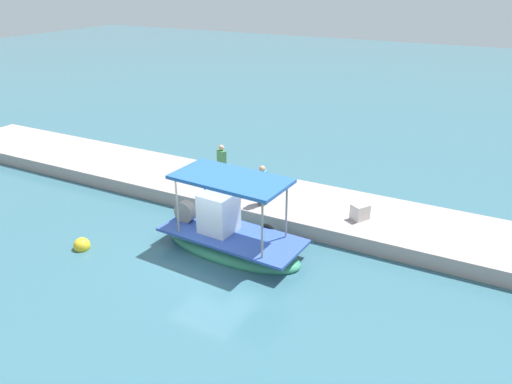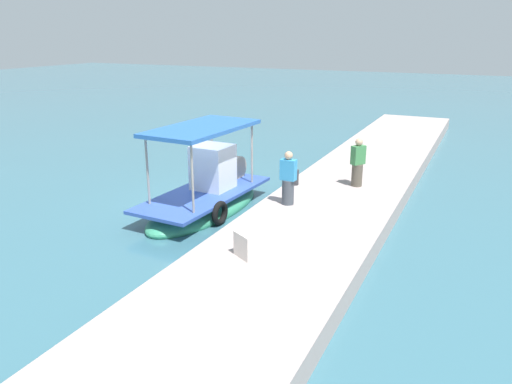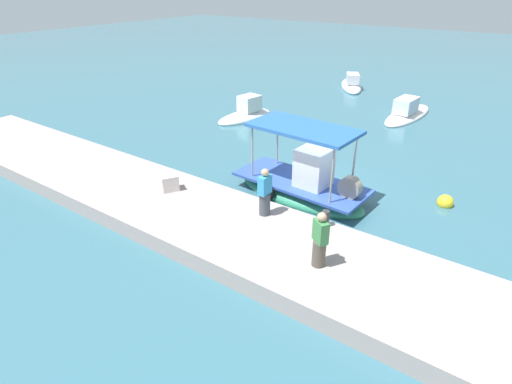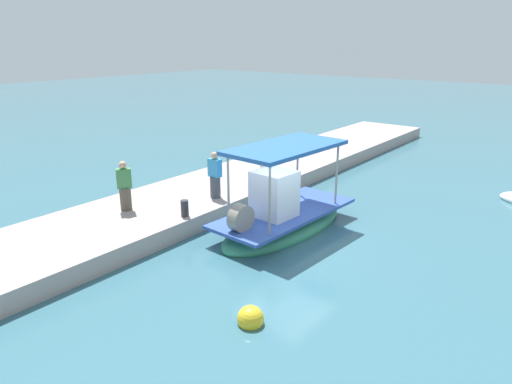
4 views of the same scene
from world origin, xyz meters
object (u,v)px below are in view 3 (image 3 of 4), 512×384
fisherman_by_crate (320,242)px  moored_boat_far (407,114)px  fisherman_near_bollard (265,194)px  main_fishing_boat (303,185)px  mooring_bollard (325,218)px  moored_boat_near (246,114)px  moored_boat_mid (351,85)px  marker_buoy (445,202)px  cargo_crate (170,183)px

fisherman_by_crate → moored_boat_far: (-2.77, 16.52, -1.09)m
fisherman_near_bollard → moored_boat_far: size_ratio=0.29×
main_fishing_boat → fisherman_near_bollard: main_fishing_boat is taller
fisherman_near_bollard → mooring_bollard: (1.92, 0.50, -0.47)m
moored_boat_far → main_fishing_boat: bearing=-90.2°
main_fishing_boat → moored_boat_near: (-7.62, 6.67, -0.26)m
moored_boat_mid → fisherman_near_bollard: bearing=-73.8°
moored_boat_near → moored_boat_mid: moored_boat_near is taller
mooring_bollard → moored_boat_near: size_ratio=0.13×
fisherman_by_crate → mooring_bollard: 2.09m
marker_buoy → moored_boat_mid: bearing=124.6°
fisherman_near_bollard → moored_boat_far: bearing=90.3°
fisherman_by_crate → moored_boat_mid: size_ratio=0.34×
fisherman_by_crate → cargo_crate: size_ratio=2.72×
mooring_bollard → cargo_crate: cargo_crate is taller
fisherman_by_crate → moored_boat_far: fisherman_by_crate is taller
marker_buoy → moored_boat_far: (-4.56, 9.98, 0.09)m
cargo_crate → marker_buoy: 10.03m
main_fishing_boat → moored_boat_far: (0.04, 12.40, -0.27)m
fisherman_by_crate → marker_buoy: (1.78, 6.54, -1.18)m
moored_boat_mid → moored_boat_far: moored_boat_far is taller
moored_boat_mid → moored_boat_far: size_ratio=0.85×
fisherman_near_bollard → marker_buoy: 6.92m
fisherman_near_bollard → fisherman_by_crate: bearing=-27.4°
marker_buoy → moored_boat_mid: (-10.26, 14.86, 0.09)m
moored_boat_far → moored_boat_mid: bearing=139.5°
cargo_crate → moored_boat_mid: size_ratio=0.13×
mooring_bollard → main_fishing_boat: bearing=132.7°
mooring_bollard → moored_boat_far: size_ratio=0.09×
cargo_crate → moored_boat_far: size_ratio=0.11×
main_fishing_boat → moored_boat_near: bearing=138.8°
marker_buoy → cargo_crate: bearing=-145.3°
moored_boat_mid → mooring_bollard: bearing=-68.4°
fisherman_near_bollard → moored_boat_near: fisherman_near_bollard is taller
mooring_bollard → fisherman_by_crate: bearing=-68.1°
mooring_bollard → moored_boat_far: bearing=97.8°
mooring_bollard → marker_buoy: size_ratio=0.89×
moored_boat_far → cargo_crate: bearing=-103.2°
moored_boat_near → moored_boat_mid: 10.79m
mooring_bollard → moored_boat_far: 14.78m
main_fishing_boat → fisherman_by_crate: size_ratio=3.35×
main_fishing_boat → fisherman_near_bollard: 2.86m
moored_boat_mid → moored_boat_near: bearing=-100.5°
main_fishing_boat → mooring_bollard: main_fishing_boat is taller
moored_boat_near → fisherman_by_crate: bearing=-45.9°
cargo_crate → moored_boat_far: bearing=76.8°
fisherman_near_bollard → marker_buoy: fisherman_near_bollard is taller
mooring_bollard → moored_boat_near: moored_boat_near is taller
marker_buoy → moored_boat_mid: size_ratio=0.12×
fisherman_by_crate → marker_buoy: bearing=74.8°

